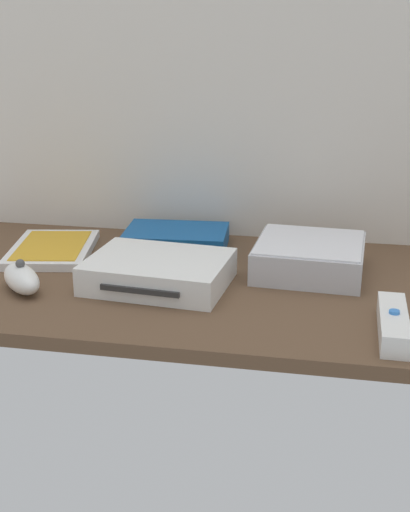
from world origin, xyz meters
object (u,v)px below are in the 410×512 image
object	(u,v)px
game_console	(159,272)
game_case	(52,249)
mini_computer	(309,257)
network_router	(176,239)
remote_wand	(393,324)
remote_nunchuk	(22,278)

from	to	relation	value
game_console	game_case	bearing A→B (deg)	158.38
mini_computer	game_case	distance (cm)	44.73
network_router	mini_computer	bearing A→B (deg)	-23.16
game_console	game_case	xyz separation A→B (cm)	(-22.14, 11.14, -1.44)
game_console	remote_wand	bearing A→B (deg)	-13.09
game_console	remote_nunchuk	bearing A→B (deg)	-157.07
remote_wand	game_console	bearing A→B (deg)	162.73
game_console	remote_nunchuk	xyz separation A→B (cm)	(-19.64, -6.32, -0.16)
network_router	remote_nunchuk	bearing A→B (deg)	-130.63
game_console	mini_computer	world-z (taller)	mini_computer
game_case	remote_wand	size ratio (longest dim) A/B	1.42
mini_computer	remote_nunchuk	bearing A→B (deg)	-158.94
mini_computer	remote_wand	size ratio (longest dim) A/B	1.21
game_console	network_router	world-z (taller)	game_console
remote_wand	remote_nunchuk	size ratio (longest dim) A/B	1.44
mini_computer	remote_wand	xyz separation A→B (cm)	(11.81, -21.22, -1.13)
game_console	remote_wand	world-z (taller)	game_console
mini_computer	game_case	bearing A→B (deg)	178.44
mini_computer	remote_wand	distance (cm)	24.31
mini_computer	network_router	bearing A→B (deg)	160.89
remote_nunchuk	remote_wand	bearing A→B (deg)	-48.37
game_console	mini_computer	xyz separation A→B (cm)	(22.54, 9.93, 0.44)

